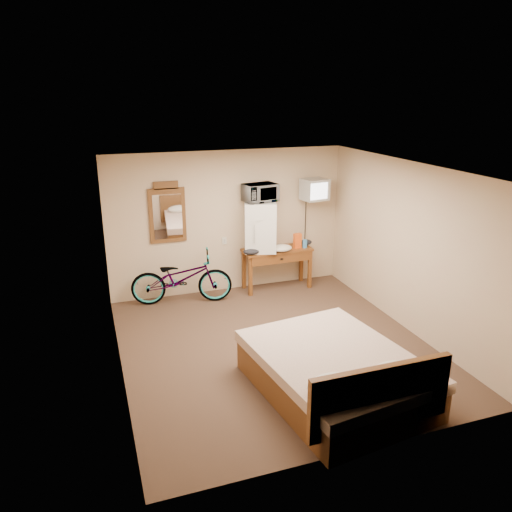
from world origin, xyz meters
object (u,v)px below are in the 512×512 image
object	(u,v)px
desk	(278,256)
crt_television	(314,189)
wall_mirror	(167,213)
microwave	(260,193)
bicycle	(182,278)
bed	(337,374)
blue_cup	(305,244)
mini_fridge	(260,226)

from	to	relation	value
desk	crt_television	distance (m)	1.35
crt_television	wall_mirror	xyz separation A→B (m)	(-2.57, 0.25, -0.28)
microwave	wall_mirror	size ratio (longest dim) A/B	0.54
microwave	bicycle	world-z (taller)	microwave
microwave	bed	size ratio (longest dim) A/B	0.24
crt_television	bed	size ratio (longest dim) A/B	0.25
bicycle	bed	size ratio (longest dim) A/B	0.73
microwave	crt_television	size ratio (longest dim) A/B	0.94
blue_cup	microwave	bearing A→B (deg)	171.99
desk	microwave	size ratio (longest dim) A/B	2.24
bicycle	crt_television	bearing A→B (deg)	-77.67
desk	blue_cup	bearing A→B (deg)	-6.38
microwave	crt_television	bearing A→B (deg)	-12.87
desk	bicycle	distance (m)	1.77
wall_mirror	mini_fridge	bearing A→B (deg)	-7.65
wall_mirror	microwave	bearing A→B (deg)	-7.65
crt_television	bicycle	bearing A→B (deg)	-178.29
microwave	blue_cup	xyz separation A→B (m)	(0.82, -0.12, -0.96)
wall_mirror	bed	world-z (taller)	wall_mirror
microwave	desk	bearing A→B (deg)	-21.18
blue_cup	wall_mirror	world-z (taller)	wall_mirror
microwave	bed	world-z (taller)	microwave
blue_cup	desk	bearing A→B (deg)	173.62
blue_cup	wall_mirror	bearing A→B (deg)	172.23
mini_fridge	microwave	distance (m)	0.59
wall_mirror	bed	xyz separation A→B (m)	(1.31, -3.64, -1.21)
mini_fridge	wall_mirror	xyz separation A→B (m)	(-1.57, 0.21, 0.31)
blue_cup	crt_television	size ratio (longest dim) A/B	0.25
desk	crt_television	size ratio (longest dim) A/B	2.11
wall_mirror	bicycle	bearing A→B (deg)	-68.74
mini_fridge	blue_cup	xyz separation A→B (m)	(0.82, -0.12, -0.37)
blue_cup	wall_mirror	distance (m)	2.50
crt_television	wall_mirror	bearing A→B (deg)	174.45
crt_television	wall_mirror	size ratio (longest dim) A/B	0.57
desk	blue_cup	world-z (taller)	blue_cup
desk	bed	size ratio (longest dim) A/B	0.53
blue_cup	crt_television	distance (m)	0.98
microwave	blue_cup	bearing A→B (deg)	-18.64
desk	microwave	bearing A→B (deg)	169.44
blue_cup	bed	bearing A→B (deg)	-107.98
mini_fridge	wall_mirror	world-z (taller)	wall_mirror
microwave	bicycle	bearing A→B (deg)	173.84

